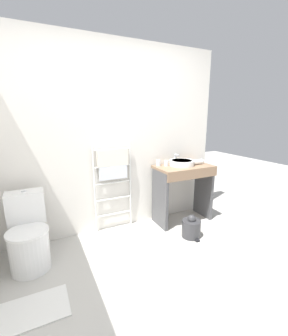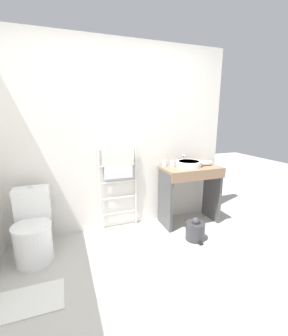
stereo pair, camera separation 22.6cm
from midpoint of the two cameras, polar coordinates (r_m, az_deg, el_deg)
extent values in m
plane|color=#B2AFA8|center=(2.11, 5.51, -32.77)|extent=(12.00, 12.00, 0.00)
cube|color=silver|center=(2.97, -10.56, 7.19)|extent=(3.06, 0.12, 2.42)
cylinder|color=white|center=(2.68, -29.34, -17.98)|extent=(0.37, 0.37, 0.40)
cylinder|color=white|center=(2.59, -29.89, -13.94)|extent=(0.39, 0.39, 0.02)
cube|color=white|center=(2.76, -29.98, -8.61)|extent=(0.37, 0.19, 0.34)
cylinder|color=silver|center=(2.71, -30.41, -5.12)|extent=(0.05, 0.05, 0.01)
cylinder|color=white|center=(2.96, -14.56, -5.75)|extent=(0.02, 0.02, 1.14)
cylinder|color=white|center=(3.09, -5.61, -4.58)|extent=(0.02, 0.02, 1.14)
cylinder|color=white|center=(3.15, -9.72, -11.46)|extent=(0.49, 0.02, 0.02)
cylinder|color=white|center=(3.07, -9.88, -7.69)|extent=(0.49, 0.02, 0.02)
cylinder|color=white|center=(2.99, -10.05, -3.72)|extent=(0.49, 0.02, 0.02)
cylinder|color=white|center=(2.94, -10.23, 0.42)|extent=(0.49, 0.02, 0.02)
cylinder|color=white|center=(2.90, -10.41, 4.71)|extent=(0.49, 0.02, 0.02)
cube|color=silver|center=(2.89, -10.17, 2.66)|extent=(0.41, 0.04, 0.22)
cube|color=silver|center=(2.93, -10.01, -1.15)|extent=(0.37, 0.04, 0.17)
cube|color=#84664C|center=(3.17, 8.10, 0.24)|extent=(0.80, 0.45, 0.03)
cube|color=#84664C|center=(3.01, 10.34, -1.85)|extent=(0.80, 0.02, 0.10)
cube|color=#4C4C4F|center=(3.10, 1.94, -7.90)|extent=(0.04, 0.39, 0.79)
cube|color=#4C4C4F|center=(3.50, 13.08, -5.71)|extent=(0.04, 0.39, 0.79)
cylinder|color=white|center=(3.17, 7.55, 1.29)|extent=(0.35, 0.35, 0.07)
cylinder|color=silver|center=(3.17, 7.56, 1.87)|extent=(0.28, 0.28, 0.01)
cylinder|color=silver|center=(3.30, 6.00, 2.41)|extent=(0.02, 0.02, 0.14)
cylinder|color=silver|center=(3.25, 6.44, 3.28)|extent=(0.02, 0.09, 0.02)
cylinder|color=silver|center=(3.11, 1.60, 1.27)|extent=(0.06, 0.06, 0.08)
cylinder|color=silver|center=(3.11, 3.58, 1.19)|extent=(0.06, 0.06, 0.08)
cylinder|color=white|center=(3.28, 11.47, 1.51)|extent=(0.17, 0.07, 0.07)
cone|color=silver|center=(3.34, 13.00, 1.67)|extent=(0.06, 0.06, 0.06)
cube|color=white|center=(3.32, 10.04, 1.74)|extent=(0.04, 0.11, 0.05)
cylinder|color=#333335|center=(2.99, 9.72, -14.95)|extent=(0.24, 0.24, 0.22)
sphere|color=#333335|center=(2.93, 9.82, -12.66)|extent=(0.11, 0.11, 0.11)
cube|color=black|center=(2.94, 11.22, -17.71)|extent=(0.05, 0.04, 0.02)
cube|color=silver|center=(2.33, -29.54, -29.13)|extent=(0.56, 0.36, 0.01)
camera|label=1|loc=(0.11, -92.86, -0.68)|focal=24.00mm
camera|label=2|loc=(0.11, 87.14, 0.68)|focal=24.00mm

